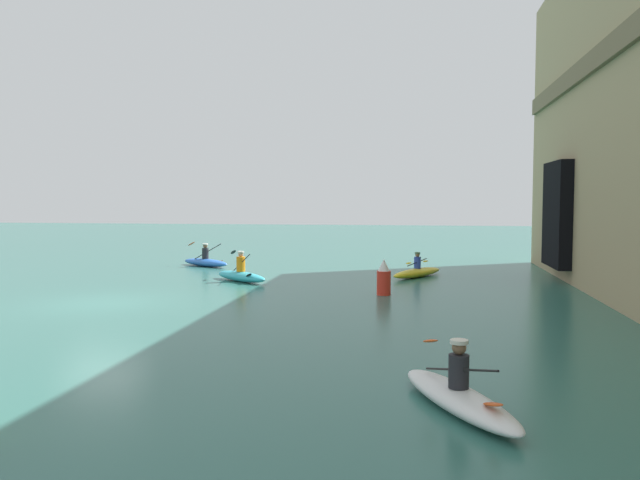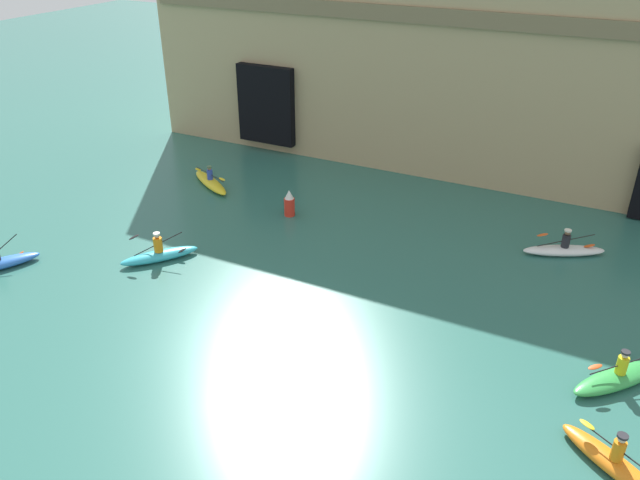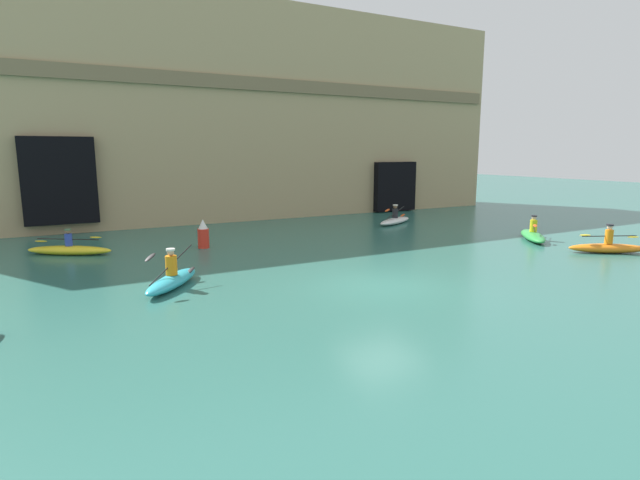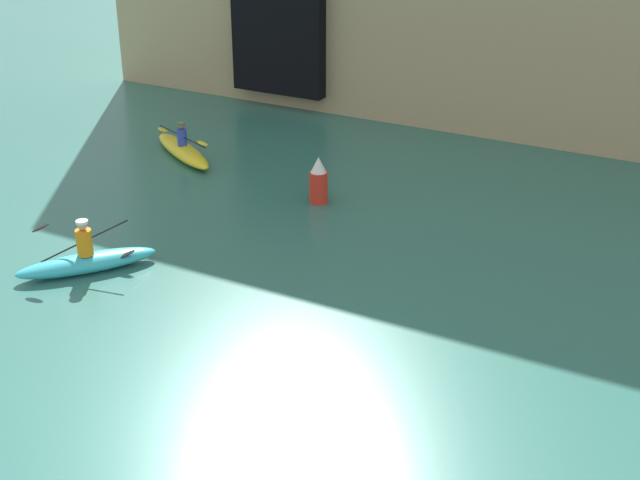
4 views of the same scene
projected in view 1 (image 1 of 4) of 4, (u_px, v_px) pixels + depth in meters
name	position (u px, v px, depth m)	size (l,w,h in m)	color
ground_plane	(103.00, 303.00, 19.53)	(120.00, 120.00, 0.00)	#2D665B
kayak_cyan	(241.00, 275.00, 24.67)	(2.39, 2.78, 1.22)	#33B2C6
kayak_blue	(205.00, 262.00, 30.22)	(2.16, 2.97, 1.20)	blue
kayak_white	(458.00, 396.00, 9.64)	(3.22, 2.11, 1.10)	white
kayak_yellow	(417.00, 272.00, 26.06)	(3.26, 2.38, 1.04)	yellow
marker_buoy	(384.00, 278.00, 21.20)	(0.47, 0.47, 1.23)	red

